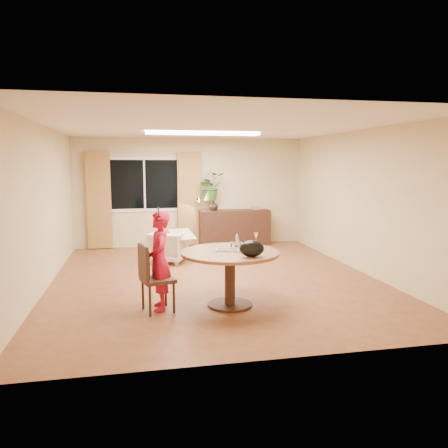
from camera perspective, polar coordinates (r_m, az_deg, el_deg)
name	(u,v)px	position (r m, az deg, el deg)	size (l,w,h in m)	color
floor	(215,278)	(7.67, -1.25, -7.11)	(6.50, 6.50, 0.00)	brown
ceiling	(214,126)	(7.44, -1.31, 12.62)	(6.50, 6.50, 0.00)	white
wall_back	(191,192)	(10.65, -4.38, 4.17)	(5.50, 5.50, 0.00)	tan
wall_left	(43,207)	(7.47, -22.54, 2.01)	(6.50, 6.50, 0.00)	tan
wall_right	(362,201)	(8.38, 17.60, 2.82)	(6.50, 6.50, 0.00)	tan
window	(144,184)	(10.54, -10.34, 5.12)	(1.70, 0.03, 1.30)	white
curtain_left	(99,200)	(10.52, -16.02, 3.00)	(0.55, 0.08, 2.25)	olive
curtain_right	(189,199)	(10.56, -4.57, 3.30)	(0.55, 0.08, 2.25)	olive
ceiling_panel	(203,133)	(8.61, -2.74, 11.73)	(2.20, 0.35, 0.05)	white
dining_table	(230,263)	(6.10, 0.79, -5.12)	(1.37, 1.37, 0.78)	brown
dining_chair	(158,278)	(5.98, -8.65, -6.95)	(0.45, 0.41, 0.93)	black
child	(159,261)	(6.01, -8.44, -4.76)	(0.32, 0.50, 1.36)	red
laptop	(227,242)	(6.09, 0.43, -2.43)	(0.35, 0.23, 0.23)	#B7B7BC
tumbler	(233,245)	(6.29, 1.16, -2.71)	(0.07, 0.07, 0.10)	white
wine_glass	(256,240)	(6.36, 4.21, -2.07)	(0.08, 0.08, 0.22)	white
pot_lid	(242,245)	(6.44, 2.35, -2.74)	(0.23, 0.23, 0.04)	white
handbag	(252,249)	(5.69, 3.67, -3.23)	(0.33, 0.19, 0.22)	black
armchair	(168,247)	(8.94, -7.29, -2.96)	(0.67, 0.69, 0.63)	beige
throw	(182,231)	(8.83, -5.53, -0.89)	(0.45, 0.55, 0.03)	beige
sideboard	(234,228)	(10.68, 1.37, -0.47)	(1.73, 0.42, 0.87)	black
vase	(213,205)	(10.51, -1.39, 2.45)	(0.24, 0.24, 0.25)	black
bouquet	(211,187)	(10.47, -1.74, 4.92)	(0.59, 0.51, 0.66)	#386927
book_stack	(256,208)	(10.76, 4.18, 2.10)	(0.19, 0.14, 0.08)	#8D6247
desk_lamp	(199,204)	(10.40, -3.31, 2.60)	(0.13, 0.13, 0.33)	black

